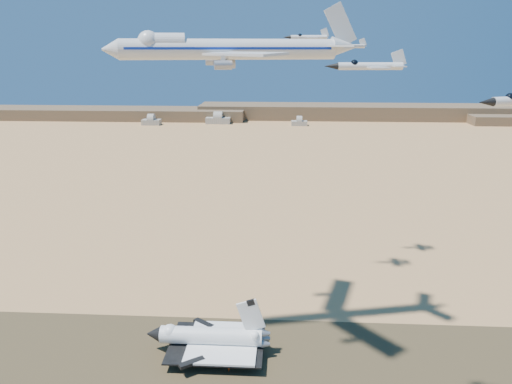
# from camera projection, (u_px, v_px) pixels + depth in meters

# --- Properties ---
(ground) EXTENTS (1200.00, 1200.00, 0.00)m
(ground) POSITION_uv_depth(u_px,v_px,m) (206.00, 361.00, 150.59)
(ground) COLOR tan
(ground) RESTS_ON ground
(runway) EXTENTS (600.00, 50.00, 0.06)m
(runway) POSITION_uv_depth(u_px,v_px,m) (206.00, 361.00, 150.58)
(runway) COLOR brown
(runway) RESTS_ON ground
(ridgeline) EXTENTS (960.00, 90.00, 18.00)m
(ridgeline) POSITION_uv_depth(u_px,v_px,m) (318.00, 114.00, 650.23)
(ridgeline) COLOR brown
(ridgeline) RESTS_ON ground
(hangars) EXTENTS (200.50, 29.50, 30.00)m
(hangars) POSITION_uv_depth(u_px,v_px,m) (214.00, 120.00, 611.37)
(hangars) COLOR #9E978C
(hangars) RESTS_ON ground
(shuttle) EXTENTS (38.26, 23.33, 18.91)m
(shuttle) POSITION_uv_depth(u_px,v_px,m) (210.00, 338.00, 153.71)
(shuttle) COLOR white
(shuttle) RESTS_ON runway
(carrier_747) EXTENTS (71.79, 54.18, 17.85)m
(carrier_747) POSITION_uv_depth(u_px,v_px,m) (222.00, 49.00, 138.69)
(carrier_747) COLOR silver
(crew_a) EXTENTS (0.66, 0.80, 1.89)m
(crew_a) POSITION_uv_depth(u_px,v_px,m) (229.00, 368.00, 145.75)
(crew_a) COLOR #D0400C
(crew_a) RESTS_ON runway
(crew_b) EXTENTS (0.93, 1.02, 1.83)m
(crew_b) POSITION_uv_depth(u_px,v_px,m) (235.00, 362.00, 148.54)
(crew_b) COLOR #D0400C
(crew_b) RESTS_ON runway
(crew_c) EXTENTS (0.87, 1.08, 1.65)m
(crew_c) POSITION_uv_depth(u_px,v_px,m) (235.00, 359.00, 150.24)
(crew_c) COLOR #D0400C
(crew_c) RESTS_ON runway
(chase_jet_a) EXTENTS (16.49, 8.94, 4.11)m
(chase_jet_a) POSITION_uv_depth(u_px,v_px,m) (368.00, 66.00, 100.05)
(chase_jet_a) COLOR silver
(chase_jet_c) EXTENTS (16.58, 8.92, 4.13)m
(chase_jet_c) POSITION_uv_depth(u_px,v_px,m) (308.00, 37.00, 180.11)
(chase_jet_c) COLOR silver
(chase_jet_d) EXTENTS (15.82, 8.56, 3.94)m
(chase_jet_d) POSITION_uv_depth(u_px,v_px,m) (348.00, 46.00, 197.55)
(chase_jet_d) COLOR silver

